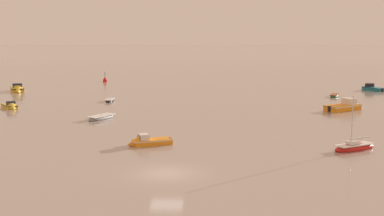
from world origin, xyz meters
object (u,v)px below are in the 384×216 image
(rowboat_moored_1, at_px, (334,96))
(sailboat_moored_1, at_px, (354,147))
(motorboat_moored_3, at_px, (146,143))
(channel_buoy, at_px, (105,80))
(motorboat_moored_0, at_px, (347,107))
(rowboat_moored_3, at_px, (110,100))
(motorboat_moored_1, at_px, (370,89))
(rowboat_moored_2, at_px, (101,118))
(motorboat_moored_2, at_px, (17,90))
(motorboat_moored_4, at_px, (11,107))

(rowboat_moored_1, bearing_deg, sailboat_moored_1, 10.08)
(sailboat_moored_1, bearing_deg, motorboat_moored_3, -34.44)
(motorboat_moored_3, relative_size, channel_buoy, 1.96)
(motorboat_moored_0, height_order, rowboat_moored_3, motorboat_moored_0)
(motorboat_moored_0, bearing_deg, sailboat_moored_1, -139.61)
(motorboat_moored_0, bearing_deg, channel_buoy, 100.13)
(sailboat_moored_1, distance_m, motorboat_moored_3, 19.42)
(motorboat_moored_1, relative_size, sailboat_moored_1, 0.99)
(rowboat_moored_2, distance_m, rowboat_moored_3, 16.71)
(rowboat_moored_2, bearing_deg, motorboat_moored_0, 134.16)
(motorboat_moored_2, distance_m, rowboat_moored_3, 22.71)
(rowboat_moored_1, xyz_separation_m, motorboat_moored_4, (-48.98, -15.49, 0.08))
(motorboat_moored_2, distance_m, rowboat_moored_1, 55.81)
(motorboat_moored_0, height_order, sailboat_moored_1, sailboat_moored_1)
(sailboat_moored_1, bearing_deg, motorboat_moored_2, -73.74)
(motorboat_moored_3, distance_m, motorboat_moored_4, 31.96)
(motorboat_moored_3, height_order, motorboat_moored_4, motorboat_moored_3)
(rowboat_moored_3, xyz_separation_m, motorboat_moored_4, (-12.51, -8.15, 0.09))
(motorboat_moored_2, relative_size, rowboat_moored_2, 1.41)
(motorboat_moored_2, bearing_deg, motorboat_moored_4, -5.73)
(motorboat_moored_2, xyz_separation_m, channel_buoy, (11.98, 19.67, 0.11))
(sailboat_moored_1, bearing_deg, motorboat_moored_0, -133.81)
(rowboat_moored_1, xyz_separation_m, channel_buoy, (-43.62, 24.59, 0.31))
(motorboat_moored_2, relative_size, rowboat_moored_1, 1.68)
(motorboat_moored_2, relative_size, motorboat_moored_4, 1.52)
(rowboat_moored_2, height_order, rowboat_moored_3, rowboat_moored_2)
(motorboat_moored_4, bearing_deg, sailboat_moored_1, 23.68)
(motorboat_moored_1, xyz_separation_m, motorboat_moored_4, (-57.96, -25.39, -0.05))
(motorboat_moored_2, xyz_separation_m, rowboat_moored_2, (21.21, -28.84, -0.16))
(motorboat_moored_2, xyz_separation_m, motorboat_moored_3, (28.59, -43.60, -0.10))
(rowboat_moored_2, xyz_separation_m, rowboat_moored_3, (-2.10, 16.58, -0.04))
(rowboat_moored_2, bearing_deg, motorboat_moored_1, 156.83)
(rowboat_moored_3, bearing_deg, channel_buoy, 13.08)
(rowboat_moored_2, height_order, motorboat_moored_3, motorboat_moored_3)
(rowboat_moored_3, xyz_separation_m, sailboat_moored_1, (28.85, -32.63, 0.08))
(rowboat_moored_1, distance_m, rowboat_moored_3, 37.21)
(motorboat_moored_1, distance_m, rowboat_moored_2, 54.98)
(motorboat_moored_0, xyz_separation_m, motorboat_moored_4, (-47.20, -0.48, -0.12))
(rowboat_moored_3, distance_m, motorboat_moored_4, 14.93)
(motorboat_moored_1, relative_size, motorboat_moored_4, 1.23)
(motorboat_moored_1, height_order, rowboat_moored_2, motorboat_moored_1)
(rowboat_moored_1, relative_size, motorboat_moored_3, 0.84)
(sailboat_moored_1, bearing_deg, rowboat_moored_1, -131.43)
(motorboat_moored_2, relative_size, motorboat_moored_3, 1.41)
(motorboat_moored_3, bearing_deg, rowboat_moored_2, -85.38)
(motorboat_moored_2, bearing_deg, rowboat_moored_3, 33.66)
(channel_buoy, bearing_deg, motorboat_moored_2, -121.33)
(rowboat_moored_1, bearing_deg, motorboat_moored_2, -74.17)
(rowboat_moored_2, relative_size, motorboat_moored_4, 1.08)
(motorboat_moored_0, bearing_deg, rowboat_moored_1, 46.79)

